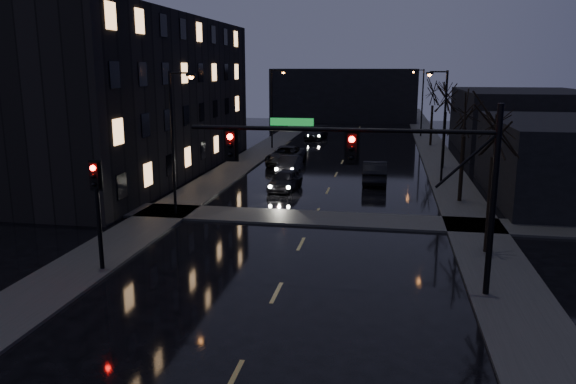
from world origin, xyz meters
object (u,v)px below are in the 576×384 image
at_px(oncoming_car_b, 289,164).
at_px(oncoming_car_d, 316,133).
at_px(lead_car, 375,172).
at_px(oncoming_car_c, 286,156).
at_px(oncoming_car_a, 285,180).

distance_m(oncoming_car_b, oncoming_car_d, 21.68).
bearing_deg(lead_car, oncoming_car_b, -23.48).
bearing_deg(oncoming_car_c, oncoming_car_d, 92.48).
relative_size(oncoming_car_b, lead_car, 0.83).
relative_size(oncoming_car_d, lead_car, 1.04).
distance_m(oncoming_car_a, oncoming_car_d, 28.08).
distance_m(oncoming_car_c, lead_car, 10.07).
relative_size(oncoming_car_a, lead_car, 0.84).
bearing_deg(oncoming_car_c, lead_car, -36.44).
bearing_deg(oncoming_car_b, oncoming_car_c, 106.54).
xyz_separation_m(oncoming_car_b, oncoming_car_d, (-0.62, 21.67, 0.07)).
distance_m(oncoming_car_a, oncoming_car_b, 6.42).
bearing_deg(oncoming_car_d, oncoming_car_b, -82.47).
distance_m(oncoming_car_a, lead_car, 6.93).
bearing_deg(lead_car, oncoming_car_d, -74.04).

